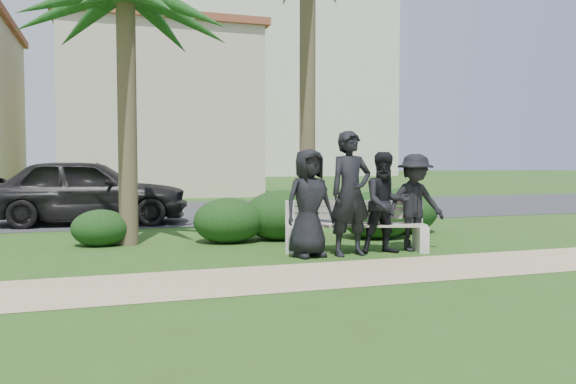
% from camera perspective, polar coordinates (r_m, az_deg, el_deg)
% --- Properties ---
extents(ground, '(160.00, 160.00, 0.00)m').
position_cam_1_polar(ground, '(9.06, 3.39, -5.99)').
color(ground, '#2B4F16').
rests_on(ground, ground).
extents(footpath, '(30.00, 1.60, 0.01)m').
position_cam_1_polar(footpath, '(7.43, 8.50, -7.99)').
color(footpath, tan).
rests_on(footpath, ground).
extents(asphalt_street, '(160.00, 8.00, 0.01)m').
position_cam_1_polar(asphalt_street, '(16.71, -6.65, -1.87)').
color(asphalt_street, '#2D2D30').
rests_on(asphalt_street, ground).
extents(stucco_bldg_right, '(8.40, 8.40, 7.30)m').
position_cam_1_polar(stucco_bldg_right, '(26.52, -13.14, 7.79)').
color(stucco_bldg_right, '#C6BA94').
rests_on(stucco_bldg_right, ground).
extents(hotel_tower, '(26.00, 18.00, 37.30)m').
position_cam_1_polar(hotel_tower, '(66.73, -2.76, 13.35)').
color(hotel_tower, beige).
rests_on(hotel_tower, ground).
extents(park_bench, '(2.37, 1.14, 0.78)m').
position_cam_1_polar(park_bench, '(9.03, 6.77, -3.77)').
color(park_bench, '#A49C89').
rests_on(park_bench, ground).
extents(man_a, '(0.87, 0.65, 1.62)m').
position_cam_1_polar(man_a, '(8.39, 2.14, -1.13)').
color(man_a, black).
rests_on(man_a, ground).
extents(man_b, '(0.73, 0.52, 1.90)m').
position_cam_1_polar(man_b, '(8.54, 6.38, -0.14)').
color(man_b, black).
rests_on(man_b, ground).
extents(man_c, '(0.82, 0.66, 1.58)m').
position_cam_1_polar(man_c, '(8.83, 9.90, -1.09)').
color(man_c, black).
rests_on(man_c, ground).
extents(man_d, '(1.01, 0.58, 1.55)m').
position_cam_1_polar(man_d, '(9.20, 12.77, -1.05)').
color(man_d, black).
rests_on(man_d, ground).
extents(hedge_a, '(0.98, 0.81, 0.64)m').
position_cam_1_polar(hedge_a, '(10.08, -18.49, -3.39)').
color(hedge_a, black).
rests_on(hedge_a, ground).
extents(hedge_b, '(1.25, 1.04, 0.82)m').
position_cam_1_polar(hedge_b, '(10.01, -6.05, -2.78)').
color(hedge_b, black).
rests_on(hedge_b, ground).
extents(hedge_c, '(1.44, 1.19, 0.94)m').
position_cam_1_polar(hedge_c, '(10.35, -0.65, -2.23)').
color(hedge_c, black).
rests_on(hedge_c, ground).
extents(hedge_d, '(1.42, 1.17, 0.92)m').
position_cam_1_polar(hedge_d, '(10.64, 9.04, -2.17)').
color(hedge_d, black).
rests_on(hedge_d, ground).
extents(hedge_e, '(1.13, 0.94, 0.74)m').
position_cam_1_polar(hedge_e, '(10.86, 8.78, -2.55)').
color(hedge_e, black).
rests_on(hedge_e, ground).
extents(hedge_f, '(1.44, 1.19, 0.94)m').
position_cam_1_polar(hedge_f, '(11.55, 11.61, -1.74)').
color(hedge_f, black).
rests_on(hedge_f, ground).
extents(car_a, '(4.67, 2.35, 1.53)m').
position_cam_1_polar(car_a, '(13.66, -19.67, 0.10)').
color(car_a, black).
rests_on(car_a, ground).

